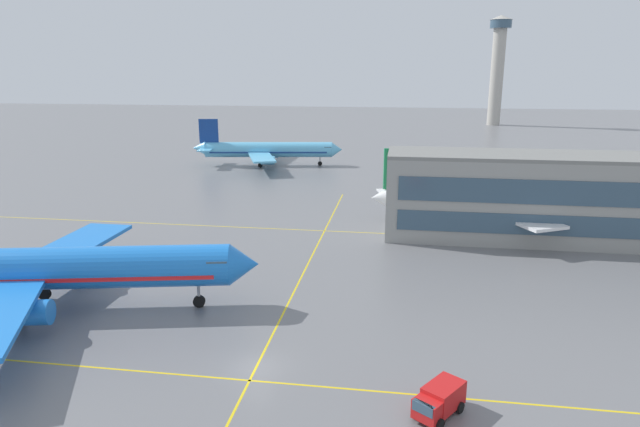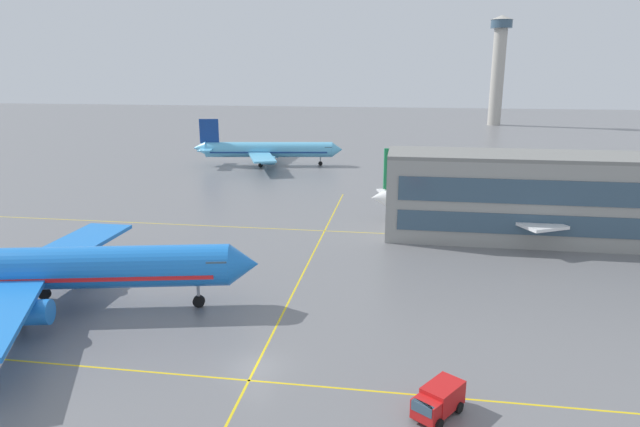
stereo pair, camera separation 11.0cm
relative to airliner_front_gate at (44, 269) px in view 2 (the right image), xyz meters
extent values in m
plane|color=slate|center=(22.82, -7.22, -4.33)|extent=(600.00, 600.00, 0.00)
cylinder|color=blue|center=(0.56, 0.12, 0.08)|extent=(34.49, 11.19, 4.08)
cone|color=blue|center=(18.75, 4.01, 0.08)|extent=(3.57, 4.50, 4.00)
cube|color=blue|center=(-2.40, 8.83, -0.57)|extent=(5.61, 16.13, 0.43)
cylinder|color=blue|center=(1.94, -5.30, -1.97)|extent=(4.05, 2.97, 2.26)
cylinder|color=blue|center=(-0.40, 5.63, -1.97)|extent=(4.05, 2.97, 2.26)
cube|color=#385166|center=(16.33, 3.49, 0.67)|extent=(2.68, 4.08, 0.75)
cube|color=red|center=(0.56, 0.12, -0.43)|extent=(31.81, 10.65, 0.39)
cylinder|color=#99999E|center=(14.23, 3.04, -2.56)|extent=(0.30, 0.30, 1.77)
cylinder|color=black|center=(14.23, 3.04, -3.74)|extent=(1.26, 0.72, 1.18)
cylinder|color=#99999E|center=(-0.95, -3.06, -2.56)|extent=(0.30, 0.30, 1.77)
cylinder|color=black|center=(-0.95, -3.06, -3.74)|extent=(1.26, 0.72, 1.18)
cylinder|color=#99999E|center=(-2.12, 2.40, -2.56)|extent=(0.30, 0.30, 1.77)
cylinder|color=black|center=(-2.12, 2.40, -3.74)|extent=(1.26, 0.72, 1.18)
cylinder|color=white|center=(47.78, 39.35, -0.23)|extent=(31.82, 12.50, 3.80)
cone|color=white|center=(64.41, 44.14, -0.23)|extent=(3.53, 4.30, 3.73)
cone|color=white|center=(30.86, 34.49, 0.17)|extent=(4.08, 4.36, 3.61)
cube|color=#197F47|center=(33.36, 35.21, 4.47)|extent=(4.71, 1.67, 6.00)
cube|color=white|center=(33.71, 32.18, 0.17)|extent=(4.51, 5.88, 0.24)
cube|color=white|center=(32.05, 37.95, 0.17)|extent=(4.51, 5.88, 0.24)
cube|color=white|center=(49.17, 30.90, -0.83)|extent=(11.65, 15.69, 0.40)
cube|color=white|center=(44.47, 47.25, -0.83)|extent=(6.25, 15.34, 0.40)
cylinder|color=#2D9956|center=(49.41, 34.41, -2.13)|extent=(3.85, 2.96, 2.10)
cylinder|color=#2D9956|center=(46.53, 44.41, -2.13)|extent=(3.85, 2.96, 2.10)
cube|color=#385166|center=(62.20, 43.50, 0.32)|extent=(2.70, 3.86, 0.70)
cube|color=#197F47|center=(47.78, 39.35, -0.70)|extent=(29.37, 11.83, 0.36)
cylinder|color=#99999E|center=(60.28, 42.95, -2.68)|extent=(0.28, 0.28, 1.65)
cylinder|color=black|center=(60.28, 42.95, -3.78)|extent=(1.18, 0.74, 1.10)
cylinder|color=#99999E|center=(46.57, 36.30, -2.68)|extent=(0.28, 0.28, 1.65)
cylinder|color=black|center=(46.57, 36.30, -3.78)|extent=(1.18, 0.74, 1.10)
cylinder|color=#99999E|center=(45.14, 41.30, -2.68)|extent=(0.28, 0.28, 1.65)
cylinder|color=black|center=(45.14, 41.30, -3.78)|extent=(1.18, 0.74, 1.10)
cylinder|color=#5BB7E5|center=(1.59, 84.06, -0.42)|extent=(30.71, 8.19, 3.62)
cone|color=#5BB7E5|center=(17.90, 86.56, -0.42)|extent=(2.99, 3.89, 3.55)
cone|color=#5BB7E5|center=(-15.00, 81.53, -0.04)|extent=(3.54, 3.86, 3.44)
cube|color=navy|center=(-12.55, 81.90, 4.06)|extent=(4.58, 1.03, 5.72)
cube|color=#5BB7E5|center=(-12.59, 79.00, -0.04)|extent=(3.77, 5.36, 0.23)
cube|color=#5BB7E5|center=(-13.45, 84.66, -0.04)|extent=(3.77, 5.36, 0.23)
cube|color=#5BB7E5|center=(1.87, 75.91, -0.99)|extent=(9.69, 15.13, 0.38)
cube|color=#5BB7E5|center=(-0.58, 91.93, -0.99)|extent=(5.78, 14.57, 0.38)
cylinder|color=#5BB7E5|center=(2.53, 79.19, -2.23)|extent=(3.51, 2.47, 2.00)
cylinder|color=#5BB7E5|center=(1.03, 88.99, -2.23)|extent=(3.51, 2.47, 2.00)
cube|color=#385166|center=(15.73, 86.22, 0.10)|extent=(2.20, 3.55, 0.67)
cube|color=navy|center=(1.59, 84.06, -0.87)|extent=(28.30, 7.86, 0.34)
cylinder|color=#99999E|center=(13.85, 85.94, -2.76)|extent=(0.27, 0.27, 1.57)
cylinder|color=black|center=(13.85, 85.94, -3.81)|extent=(1.10, 0.58, 1.05)
cylinder|color=#99999E|center=(0.08, 81.32, -2.76)|extent=(0.27, 0.27, 1.57)
cylinder|color=black|center=(0.08, 81.32, -3.81)|extent=(1.10, 0.58, 1.05)
cylinder|color=#99999E|center=(-0.67, 86.23, -2.76)|extent=(0.27, 0.27, 1.57)
cylinder|color=black|center=(-0.67, 86.23, -3.81)|extent=(1.10, 0.58, 1.05)
cube|color=yellow|center=(22.82, -9.22, -4.33)|extent=(135.80, 0.20, 0.01)
cube|color=yellow|center=(22.82, 31.12, -4.33)|extent=(135.80, 0.20, 0.01)
cube|color=yellow|center=(22.82, 10.95, -4.33)|extent=(0.20, 88.75, 0.01)
cube|color=red|center=(37.13, -10.98, -3.08)|extent=(3.27, 3.55, 1.70)
cube|color=red|center=(36.02, -12.58, -3.23)|extent=(2.22, 2.09, 1.40)
cube|color=#385166|center=(35.73, -12.99, -2.88)|extent=(1.52, 1.21, 0.70)
cylinder|color=black|center=(35.26, -12.00, -3.93)|extent=(0.69, 0.82, 0.80)
cylinder|color=black|center=(36.82, -13.08, -3.93)|extent=(0.69, 0.82, 0.80)
cylinder|color=black|center=(36.75, -9.86, -3.93)|extent=(0.69, 0.82, 0.80)
cylinder|color=black|center=(38.31, -10.95, -3.93)|extent=(0.69, 0.82, 0.80)
cylinder|color=#ADA89E|center=(70.30, 194.01, 14.80)|extent=(5.20, 5.20, 38.26)
cylinder|color=#385166|center=(70.30, 194.01, 35.53)|extent=(8.40, 8.40, 3.20)
cone|color=#ADA89E|center=(70.30, 194.01, 38.03)|extent=(8.82, 8.82, 1.80)
camera|label=1|loc=(33.74, -45.39, 18.79)|focal=30.98mm
camera|label=2|loc=(33.85, -45.38, 18.79)|focal=30.98mm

